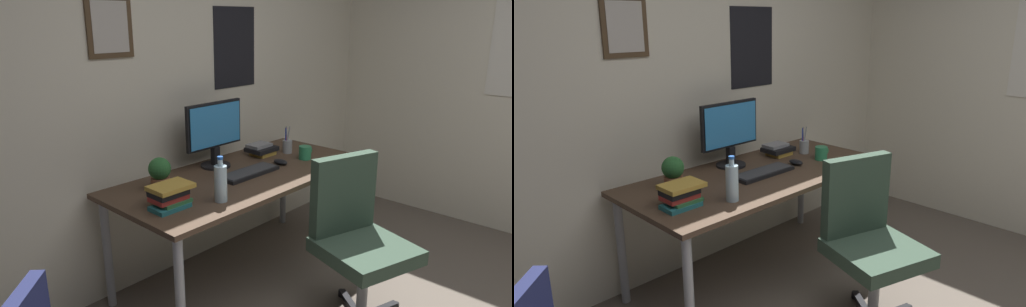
{
  "view_description": "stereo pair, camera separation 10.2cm",
  "coord_description": "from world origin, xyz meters",
  "views": [
    {
      "loc": [
        -1.83,
        -0.31,
        1.67
      ],
      "look_at": [
        0.21,
        1.57,
        0.87
      ],
      "focal_mm": 32.69,
      "sensor_mm": 36.0,
      "label": 1
    },
    {
      "loc": [
        -1.76,
        -0.38,
        1.67
      ],
      "look_at": [
        0.21,
        1.57,
        0.87
      ],
      "focal_mm": 32.69,
      "sensor_mm": 36.0,
      "label": 2
    }
  ],
  "objects": [
    {
      "name": "water_bottle",
      "position": [
        -0.22,
        1.43,
        0.83
      ],
      "size": [
        0.07,
        0.07,
        0.25
      ],
      "color": "silver",
      "rests_on": "desk"
    },
    {
      "name": "coffee_mug_near",
      "position": [
        0.73,
        1.57,
        0.77
      ],
      "size": [
        0.13,
        0.09,
        0.09
      ],
      "color": "#2D8C59",
      "rests_on": "desk"
    },
    {
      "name": "potted_plant",
      "position": [
        -0.34,
        1.81,
        0.83
      ],
      "size": [
        0.13,
        0.13,
        0.19
      ],
      "color": "brown",
      "rests_on": "desk"
    },
    {
      "name": "computer_mouse",
      "position": [
        0.51,
        1.62,
        0.74
      ],
      "size": [
        0.06,
        0.11,
        0.04
      ],
      "color": "black",
      "rests_on": "desk"
    },
    {
      "name": "desk",
      "position": [
        0.21,
        1.67,
        0.66
      ],
      "size": [
        1.75,
        0.8,
        0.72
      ],
      "color": "#4C3828",
      "rests_on": "ground_plane"
    },
    {
      "name": "pen_cup",
      "position": [
        0.76,
        1.76,
        0.78
      ],
      "size": [
        0.07,
        0.07,
        0.2
      ],
      "color": "#9EA0A5",
      "rests_on": "desk"
    },
    {
      "name": "office_chair",
      "position": [
        0.28,
        0.88,
        0.53
      ],
      "size": [
        0.58,
        0.59,
        0.95
      ],
      "color": "#334738",
      "rests_on": "ground_plane"
    },
    {
      "name": "wall_back",
      "position": [
        -0.0,
        2.15,
        1.3
      ],
      "size": [
        4.4,
        0.1,
        2.6
      ],
      "color": "beige",
      "rests_on": "ground_plane"
    },
    {
      "name": "book_stack_right",
      "position": [
        0.6,
        1.87,
        0.76
      ],
      "size": [
        0.21,
        0.16,
        0.08
      ],
      "color": "gold",
      "rests_on": "desk"
    },
    {
      "name": "keyboard",
      "position": [
        0.21,
        1.63,
        0.73
      ],
      "size": [
        0.43,
        0.15,
        0.03
      ],
      "color": "black",
      "rests_on": "desk"
    },
    {
      "name": "monitor",
      "position": [
        0.18,
        1.91,
        0.96
      ],
      "size": [
        0.46,
        0.2,
        0.43
      ],
      "color": "black",
      "rests_on": "desk"
    },
    {
      "name": "book_stack_left",
      "position": [
        -0.46,
        1.56,
        0.79
      ],
      "size": [
        0.23,
        0.16,
        0.12
      ],
      "color": "#26727A",
      "rests_on": "desk"
    }
  ]
}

